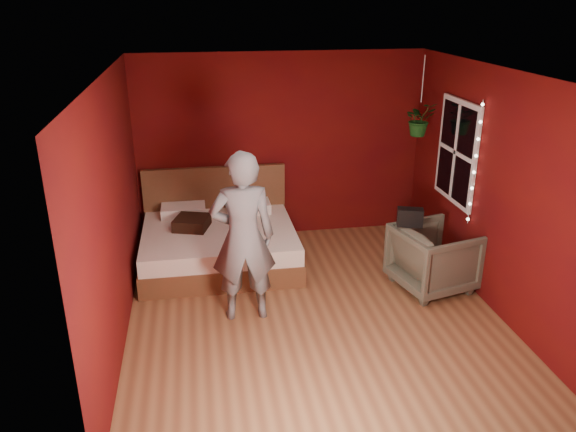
% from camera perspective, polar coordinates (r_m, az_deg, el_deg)
% --- Properties ---
extents(floor, '(4.50, 4.50, 0.00)m').
position_cam_1_polar(floor, '(6.36, 2.49, -9.59)').
color(floor, '#93613B').
rests_on(floor, ground).
extents(room_walls, '(4.04, 4.54, 2.62)m').
position_cam_1_polar(room_walls, '(5.68, 2.76, 5.06)').
color(room_walls, '#5D0F09').
rests_on(room_walls, ground).
extents(window, '(0.05, 0.97, 1.27)m').
position_cam_1_polar(window, '(7.19, 16.76, 6.24)').
color(window, white).
rests_on(window, room_walls).
extents(fairy_lights, '(0.04, 0.04, 1.45)m').
position_cam_1_polar(fairy_lights, '(6.73, 18.47, 5.03)').
color(fairy_lights, silver).
rests_on(fairy_lights, room_walls).
extents(bed, '(1.97, 1.67, 1.08)m').
position_cam_1_polar(bed, '(7.42, -7.03, -2.53)').
color(bed, brown).
rests_on(bed, ground).
extents(person, '(0.68, 0.45, 1.87)m').
position_cam_1_polar(person, '(5.86, -4.60, -2.19)').
color(person, slate).
rests_on(person, ground).
extents(armchair, '(1.03, 1.01, 0.78)m').
position_cam_1_polar(armchair, '(6.87, 14.57, -4.15)').
color(armchair, '#63614E').
rests_on(armchair, ground).
extents(handbag, '(0.33, 0.23, 0.21)m').
position_cam_1_polar(handbag, '(6.67, 12.29, -0.12)').
color(handbag, black).
rests_on(handbag, armchair).
extents(throw_pillow, '(0.51, 0.51, 0.15)m').
position_cam_1_polar(throw_pillow, '(7.29, -9.74, -0.69)').
color(throw_pillow, '#311B10').
rests_on(throw_pillow, bed).
extents(hanging_plant, '(0.43, 0.39, 1.01)m').
position_cam_1_polar(hanging_plant, '(7.48, 13.22, 9.56)').
color(hanging_plant, silver).
rests_on(hanging_plant, room_walls).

